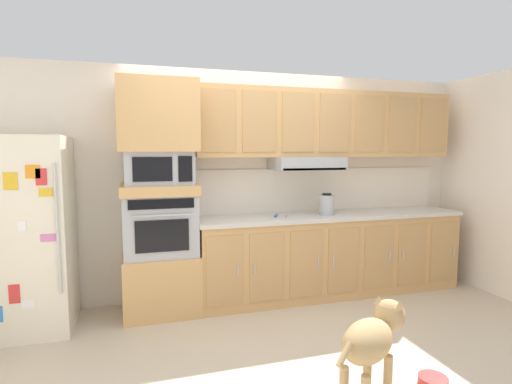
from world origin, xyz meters
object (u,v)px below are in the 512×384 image
(microwave, at_px, (159,168))
(dog, at_px, (373,338))
(screwdriver, at_px, (277,216))
(electric_kettle, at_px, (327,205))
(dog_food_bowl, at_px, (433,381))
(built_in_oven, at_px, (160,224))
(refrigerator, at_px, (25,235))

(microwave, bearing_deg, dog, -56.19)
(screwdriver, distance_m, dog, 1.89)
(microwave, distance_m, screwdriver, 1.33)
(electric_kettle, relative_size, dog_food_bowl, 1.20)
(microwave, xyz_separation_m, screwdriver, (1.22, -0.04, -0.53))
(screwdriver, relative_size, dog, 0.21)
(built_in_oven, height_order, electric_kettle, built_in_oven)
(microwave, bearing_deg, built_in_oven, 179.23)
(dog, bearing_deg, microwave, 92.54)
(screwdriver, relative_size, dog_food_bowl, 0.82)
(screwdriver, xyz_separation_m, electric_kettle, (0.58, -0.01, 0.10))
(refrigerator, distance_m, screwdriver, 2.41)
(built_in_oven, relative_size, dog_food_bowl, 3.50)
(dog, height_order, dog_food_bowl, dog)
(refrigerator, bearing_deg, microwave, 3.27)
(dog, bearing_deg, refrigerator, 112.37)
(dog_food_bowl, bearing_deg, dog, 178.75)
(microwave, relative_size, dog_food_bowl, 3.22)
(built_in_oven, relative_size, dog, 0.91)
(screwdriver, bearing_deg, microwave, 178.30)
(built_in_oven, bearing_deg, dog, -56.19)
(screwdriver, xyz_separation_m, dog_food_bowl, (0.51, -1.83, -0.90))
(built_in_oven, distance_m, electric_kettle, 1.81)
(refrigerator, xyz_separation_m, dog_food_bowl, (2.91, -1.80, -0.85))
(built_in_oven, relative_size, electric_kettle, 2.92)
(dog_food_bowl, bearing_deg, built_in_oven, 132.81)
(microwave, height_order, electric_kettle, microwave)
(refrigerator, bearing_deg, built_in_oven, 3.27)
(screwdriver, bearing_deg, built_in_oven, 178.30)
(microwave, distance_m, dog_food_bowl, 2.92)
(dog_food_bowl, bearing_deg, refrigerator, 148.32)
(microwave, relative_size, electric_kettle, 2.68)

